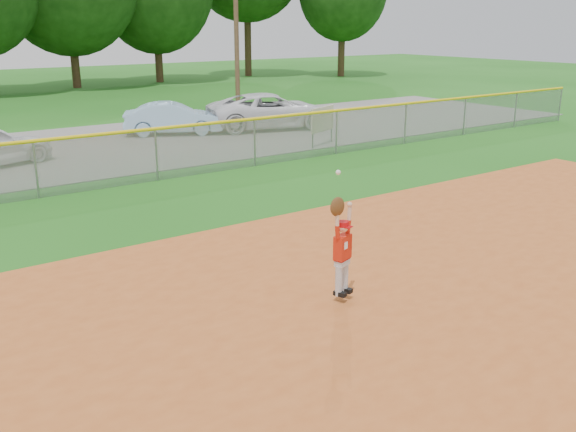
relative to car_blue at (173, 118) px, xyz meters
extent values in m
plane|color=#1C6015|center=(-3.83, -16.83, -0.67)|extent=(120.00, 120.00, 0.00)
cube|color=slate|center=(-3.83, -0.83, -0.65)|extent=(44.00, 10.00, 0.03)
imported|color=#9BC7E7|center=(0.00, 0.00, 0.00)|extent=(4.08, 2.93, 1.28)
imported|color=white|center=(4.03, -1.05, 0.10)|extent=(5.82, 3.84, 1.49)
cylinder|color=gray|center=(2.73, -5.65, -0.13)|extent=(0.05, 0.05, 1.08)
cylinder|color=gray|center=(4.05, -5.10, -0.13)|extent=(0.05, 0.05, 1.08)
cube|color=#F7EACA|center=(3.39, -5.37, 0.32)|extent=(1.51, 0.66, 0.90)
cube|color=gray|center=(-3.83, -6.83, 0.08)|extent=(40.00, 0.03, 1.50)
cylinder|color=yellow|center=(-3.83, -6.83, 0.83)|extent=(40.00, 0.10, 0.10)
cylinder|color=gray|center=(-7.16, -6.83, 0.08)|extent=(0.06, 0.06, 1.50)
cylinder|color=gray|center=(-3.83, -6.83, 0.08)|extent=(0.06, 0.06, 1.50)
cylinder|color=gray|center=(-0.49, -6.83, 0.08)|extent=(0.06, 0.06, 1.50)
cylinder|color=gray|center=(2.84, -6.83, 0.08)|extent=(0.06, 0.06, 1.50)
cylinder|color=gray|center=(6.17, -6.83, 0.08)|extent=(0.06, 0.06, 1.50)
cylinder|color=gray|center=(9.51, -6.83, 0.08)|extent=(0.06, 0.06, 1.50)
cylinder|color=gray|center=(12.84, -6.83, 0.08)|extent=(0.06, 0.06, 1.50)
cylinder|color=gray|center=(16.17, -6.83, 0.08)|extent=(0.06, 0.06, 1.50)
cylinder|color=#4C3823|center=(6.17, 5.17, 3.83)|extent=(0.24, 0.24, 9.00)
cylinder|color=#422D1C|center=(3.09, 21.51, 1.78)|extent=(0.56, 0.56, 4.89)
cylinder|color=#422D1C|center=(9.61, 22.18, 1.72)|extent=(0.56, 0.56, 4.78)
cylinder|color=#422D1C|center=(18.10, 23.11, 2.33)|extent=(0.56, 0.56, 5.99)
cylinder|color=#422D1C|center=(24.21, 18.31, 1.68)|extent=(0.56, 0.56, 4.69)
cylinder|color=silver|center=(-5.00, -16.36, -0.26)|extent=(0.14, 0.14, 0.52)
cylinder|color=silver|center=(-4.83, -16.30, -0.26)|extent=(0.14, 0.14, 0.52)
cube|color=black|center=(-4.99, -16.39, -0.48)|extent=(0.16, 0.23, 0.07)
cube|color=black|center=(-4.82, -16.33, -0.48)|extent=(0.16, 0.23, 0.07)
cube|color=silver|center=(-4.92, -16.33, 0.03)|extent=(0.30, 0.22, 0.10)
cube|color=maroon|center=(-4.92, -16.33, 0.09)|extent=(0.31, 0.24, 0.04)
cube|color=red|center=(-4.92, -16.33, 0.29)|extent=(0.35, 0.26, 0.39)
cube|color=white|center=(-4.93, -16.42, 0.34)|extent=(0.09, 0.04, 0.11)
sphere|color=beige|center=(-4.92, -16.33, 0.62)|extent=(0.22, 0.22, 0.18)
cylinder|color=#B80B0F|center=(-4.92, -16.33, 0.67)|extent=(0.23, 0.23, 0.08)
cube|color=#B80B0F|center=(-4.89, -16.42, 0.64)|extent=(0.16, 0.14, 0.02)
cylinder|color=red|center=(-5.07, -16.38, 0.59)|extent=(0.12, 0.10, 0.22)
cylinder|color=beige|center=(-5.09, -16.39, 0.80)|extent=(0.09, 0.08, 0.23)
ellipsoid|color=#4C2D14|center=(-5.09, -16.39, 1.00)|extent=(0.29, 0.20, 0.31)
sphere|color=white|center=(-5.09, -16.39, 1.54)|extent=(0.10, 0.10, 0.08)
cylinder|color=red|center=(-4.76, -16.27, 0.59)|extent=(0.12, 0.10, 0.22)
cylinder|color=beige|center=(-4.74, -16.27, 0.80)|extent=(0.09, 0.08, 0.23)
sphere|color=beige|center=(-4.74, -16.27, 0.95)|extent=(0.10, 0.10, 0.08)
camera|label=1|loc=(-11.24, -23.67, 3.74)|focal=40.00mm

